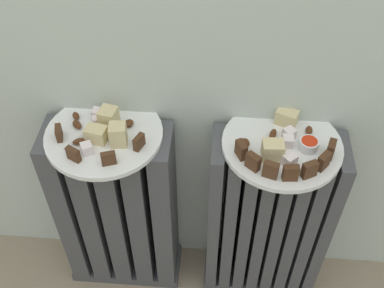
{
  "coord_description": "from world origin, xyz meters",
  "views": [
    {
      "loc": [
        0.06,
        -0.46,
        1.35
      ],
      "look_at": [
        0.0,
        0.28,
        0.57
      ],
      "focal_mm": 44.4,
      "sensor_mm": 36.0,
      "label": 1
    }
  ],
  "objects_px": {
    "radiator_right": "(267,222)",
    "jam_bowl_right": "(309,144)",
    "plate_left": "(104,135)",
    "radiator_left": "(119,212)",
    "plate_right": "(282,145)",
    "fork": "(82,136)"
  },
  "relations": [
    {
      "from": "radiator_left",
      "to": "plate_right",
      "type": "relative_size",
      "value": 2.15
    },
    {
      "from": "plate_right",
      "to": "radiator_left",
      "type": "bearing_deg",
      "value": 180.0
    },
    {
      "from": "radiator_right",
      "to": "jam_bowl_right",
      "type": "xyz_separation_m",
      "value": [
        0.05,
        -0.01,
        0.32
      ]
    },
    {
      "from": "radiator_left",
      "to": "fork",
      "type": "distance_m",
      "value": 0.31
    },
    {
      "from": "jam_bowl_right",
      "to": "fork",
      "type": "height_order",
      "value": "jam_bowl_right"
    },
    {
      "from": "plate_left",
      "to": "fork",
      "type": "bearing_deg",
      "value": -162.15
    },
    {
      "from": "jam_bowl_right",
      "to": "fork",
      "type": "relative_size",
      "value": 0.5
    },
    {
      "from": "plate_right",
      "to": "jam_bowl_right",
      "type": "distance_m",
      "value": 0.06
    },
    {
      "from": "radiator_right",
      "to": "plate_right",
      "type": "height_order",
      "value": "plate_right"
    },
    {
      "from": "radiator_right",
      "to": "jam_bowl_right",
      "type": "bearing_deg",
      "value": -12.67
    },
    {
      "from": "radiator_right",
      "to": "fork",
      "type": "xyz_separation_m",
      "value": [
        -0.45,
        -0.01,
        0.31
      ]
    },
    {
      "from": "radiator_left",
      "to": "plate_right",
      "type": "distance_m",
      "value": 0.5
    },
    {
      "from": "plate_left",
      "to": "plate_right",
      "type": "height_order",
      "value": "same"
    },
    {
      "from": "radiator_left",
      "to": "fork",
      "type": "bearing_deg",
      "value": -162.15
    },
    {
      "from": "plate_left",
      "to": "fork",
      "type": "xyz_separation_m",
      "value": [
        -0.05,
        -0.01,
        0.01
      ]
    },
    {
      "from": "fork",
      "to": "plate_left",
      "type": "bearing_deg",
      "value": 17.85
    },
    {
      "from": "radiator_left",
      "to": "fork",
      "type": "relative_size",
      "value": 6.77
    },
    {
      "from": "plate_left",
      "to": "jam_bowl_right",
      "type": "xyz_separation_m",
      "value": [
        0.46,
        -0.01,
        0.02
      ]
    },
    {
      "from": "plate_right",
      "to": "jam_bowl_right",
      "type": "xyz_separation_m",
      "value": [
        0.05,
        -0.01,
        0.02
      ]
    },
    {
      "from": "fork",
      "to": "radiator_left",
      "type": "bearing_deg",
      "value": 17.85
    },
    {
      "from": "radiator_right",
      "to": "plate_left",
      "type": "relative_size",
      "value": 2.15
    },
    {
      "from": "radiator_left",
      "to": "plate_left",
      "type": "xyz_separation_m",
      "value": [
        0.0,
        0.0,
        0.3
      ]
    }
  ]
}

